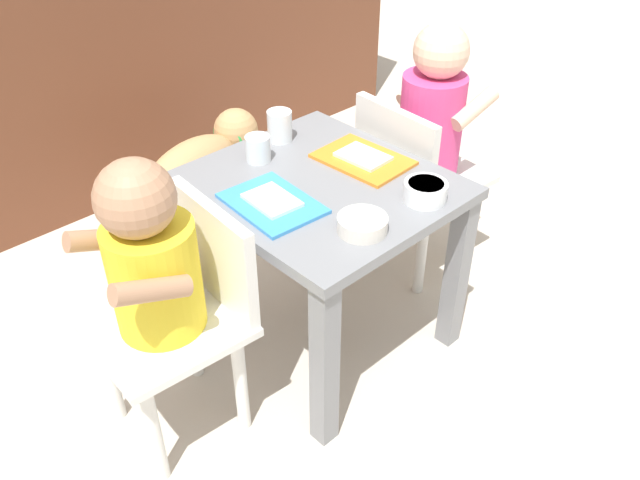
{
  "coord_description": "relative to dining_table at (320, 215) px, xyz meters",
  "views": [
    {
      "loc": [
        -0.85,
        -0.9,
        1.18
      ],
      "look_at": [
        0.0,
        0.0,
        0.29
      ],
      "focal_mm": 37.04,
      "sensor_mm": 36.0,
      "label": 1
    }
  ],
  "objects": [
    {
      "name": "kitchen_cabinet_back",
      "position": [
        0.0,
        1.09,
        0.11
      ],
      "size": [
        2.39,
        0.37,
        0.93
      ],
      "primitive_type": "cube",
      "color": "brown",
      "rests_on": "ground"
    },
    {
      "name": "dog",
      "position": [
        0.08,
        0.59,
        -0.14
      ],
      "size": [
        0.47,
        0.23,
        0.33
      ],
      "color": "tan",
      "rests_on": "ground"
    },
    {
      "name": "ground_plane",
      "position": [
        0.0,
        0.0,
        -0.36
      ],
      "size": [
        7.0,
        7.0,
        0.0
      ],
      "primitive_type": "plane",
      "color": "beige"
    },
    {
      "name": "seated_child_right",
      "position": [
        0.41,
        0.03,
        0.07
      ],
      "size": [
        0.3,
        0.3,
        0.69
      ],
      "color": "silver",
      "rests_on": "ground"
    },
    {
      "name": "water_cup_right",
      "position": [
        -0.04,
        0.17,
        0.11
      ],
      "size": [
        0.06,
        0.06,
        0.06
      ],
      "color": "white",
      "rests_on": "dining_table"
    },
    {
      "name": "seated_child_left",
      "position": [
        -0.41,
        0.01,
        0.06
      ],
      "size": [
        0.3,
        0.3,
        0.65
      ],
      "color": "silver",
      "rests_on": "ground"
    },
    {
      "name": "veggie_bowl_far",
      "position": [
        -0.07,
        -0.19,
        0.1
      ],
      "size": [
        0.1,
        0.1,
        0.03
      ],
      "color": "silver",
      "rests_on": "dining_table"
    },
    {
      "name": "food_tray_left",
      "position": [
        -0.14,
        -0.0,
        0.09
      ],
      "size": [
        0.16,
        0.21,
        0.02
      ],
      "color": "#388CD8",
      "rests_on": "dining_table"
    },
    {
      "name": "dining_table",
      "position": [
        0.0,
        0.0,
        0.0
      ],
      "size": [
        0.49,
        0.54,
        0.45
      ],
      "color": "slate",
      "rests_on": "ground"
    },
    {
      "name": "food_tray_right",
      "position": [
        0.14,
        -0.0,
        0.09
      ],
      "size": [
        0.16,
        0.21,
        0.02
      ],
      "color": "orange",
      "rests_on": "dining_table"
    },
    {
      "name": "water_cup_left",
      "position": [
        0.07,
        0.21,
        0.12
      ],
      "size": [
        0.06,
        0.06,
        0.07
      ],
      "color": "white",
      "rests_on": "dining_table"
    },
    {
      "name": "veggie_bowl_near",
      "position": [
        0.11,
        -0.2,
        0.11
      ],
      "size": [
        0.09,
        0.09,
        0.04
      ],
      "color": "white",
      "rests_on": "dining_table"
    }
  ]
}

